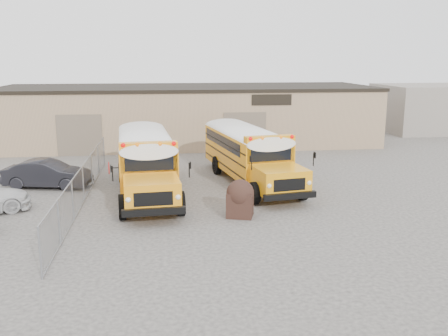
{
  "coord_description": "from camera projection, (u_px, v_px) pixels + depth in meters",
  "views": [
    {
      "loc": [
        -2.01,
        -21.43,
        6.96
      ],
      "look_at": [
        0.92,
        2.55,
        1.6
      ],
      "focal_mm": 40.0,
      "sensor_mm": 36.0,
      "label": 1
    }
  ],
  "objects": [
    {
      "name": "school_bus_right",
      "position": [
        217.0,
        134.0,
        34.44
      ],
      "size": [
        4.37,
        11.05,
        3.15
      ],
      "color": "orange",
      "rests_on": "ground"
    },
    {
      "name": "car_dark",
      "position": [
        47.0,
        174.0,
        27.17
      ],
      "size": [
        4.85,
        2.44,
        1.53
      ],
      "primitive_type": "imported",
      "rotation": [
        0.0,
        0.0,
        1.38
      ],
      "color": "black",
      "rests_on": "ground"
    },
    {
      "name": "tarp_bundle",
      "position": [
        240.0,
        198.0,
        22.15
      ],
      "size": [
        1.37,
        1.29,
        1.69
      ],
      "color": "black",
      "rests_on": "ground"
    },
    {
      "name": "school_bus_left",
      "position": [
        141.0,
        137.0,
        32.55
      ],
      "size": [
        3.6,
        11.19,
        3.22
      ],
      "color": "orange",
      "rests_on": "ground"
    },
    {
      "name": "distant_building_right",
      "position": [
        434.0,
        108.0,
        48.13
      ],
      "size": [
        10.0,
        8.0,
        4.4
      ],
      "primitive_type": "cube",
      "color": "gray",
      "rests_on": "ground"
    },
    {
      "name": "warehouse",
      "position": [
        187.0,
        114.0,
        41.37
      ],
      "size": [
        30.2,
        10.2,
        4.67
      ],
      "color": "#876D53",
      "rests_on": "ground"
    },
    {
      "name": "ground",
      "position": [
        211.0,
        215.0,
        22.51
      ],
      "size": [
        120.0,
        120.0,
        0.0
      ],
      "primitive_type": "plane",
      "color": "#3E3C39",
      "rests_on": "ground"
    },
    {
      "name": "chainlink_fence",
      "position": [
        83.0,
        184.0,
        24.51
      ],
      "size": [
        0.07,
        18.07,
        1.81
      ],
      "color": "gray",
      "rests_on": "ground"
    }
  ]
}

